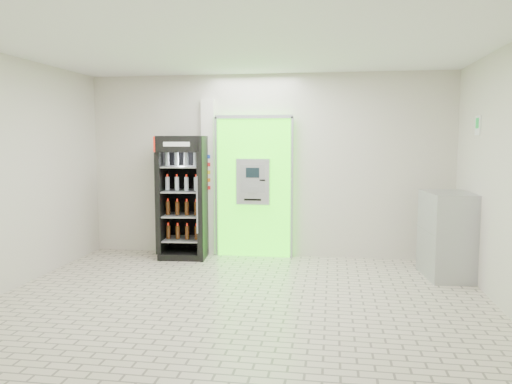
# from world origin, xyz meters

# --- Properties ---
(ground) EXTENTS (6.00, 6.00, 0.00)m
(ground) POSITION_xyz_m (0.00, 0.00, 0.00)
(ground) COLOR beige
(ground) RESTS_ON ground
(room_shell) EXTENTS (6.00, 6.00, 6.00)m
(room_shell) POSITION_xyz_m (0.00, 0.00, 1.84)
(room_shell) COLOR beige
(room_shell) RESTS_ON ground
(atm_assembly) EXTENTS (1.30, 0.24, 2.33)m
(atm_assembly) POSITION_xyz_m (-0.20, 2.41, 1.17)
(atm_assembly) COLOR #36EA12
(atm_assembly) RESTS_ON ground
(pillar) EXTENTS (0.22, 0.11, 2.60)m
(pillar) POSITION_xyz_m (-0.98, 2.45, 1.30)
(pillar) COLOR silver
(pillar) RESTS_ON ground
(beverage_cooler) EXTENTS (0.81, 0.75, 1.99)m
(beverage_cooler) POSITION_xyz_m (-1.33, 2.17, 0.96)
(beverage_cooler) COLOR black
(beverage_cooler) RESTS_ON ground
(steel_cabinet) EXTENTS (0.70, 0.96, 1.20)m
(steel_cabinet) POSITION_xyz_m (2.69, 1.54, 0.60)
(steel_cabinet) COLOR #9EA1A6
(steel_cabinet) RESTS_ON ground
(exit_sign) EXTENTS (0.02, 0.22, 0.26)m
(exit_sign) POSITION_xyz_m (2.99, 1.40, 2.12)
(exit_sign) COLOR white
(exit_sign) RESTS_ON room_shell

